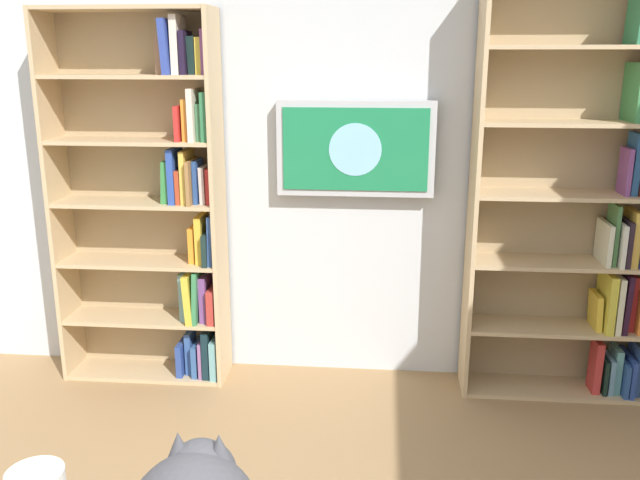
% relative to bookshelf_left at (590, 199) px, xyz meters
% --- Properties ---
extents(wall_back, '(4.52, 0.06, 2.70)m').
position_rel_bookshelf_left_xyz_m(wall_back, '(1.22, -0.17, 0.30)').
color(wall_back, silver).
rests_on(wall_back, ground).
extents(bookshelf_left, '(0.94, 0.28, 2.14)m').
position_rel_bookshelf_left_xyz_m(bookshelf_left, '(0.00, 0.00, 0.00)').
color(bookshelf_left, tan).
rests_on(bookshelf_left, ground).
extents(bookshelf_right, '(0.89, 0.28, 1.98)m').
position_rel_bookshelf_left_xyz_m(bookshelf_right, '(2.22, 0.00, -0.08)').
color(bookshelf_right, tan).
rests_on(bookshelf_right, ground).
extents(wall_mounted_tv, '(0.82, 0.07, 0.50)m').
position_rel_bookshelf_left_xyz_m(wall_mounted_tv, '(1.18, -0.08, 0.23)').
color(wall_mounted_tv, '#B7B7BC').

